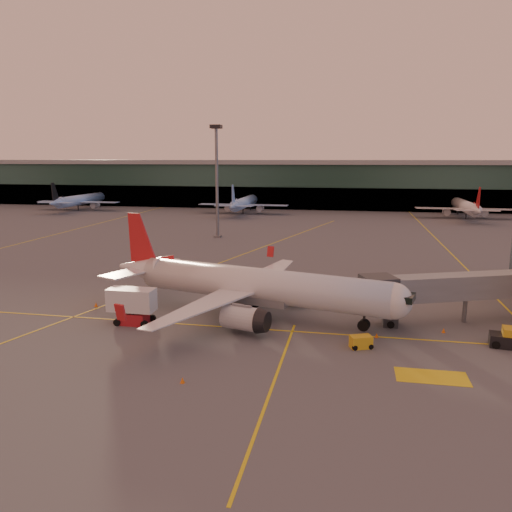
% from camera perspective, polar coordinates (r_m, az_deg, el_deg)
% --- Properties ---
extents(ground, '(600.00, 600.00, 0.00)m').
position_cam_1_polar(ground, '(50.35, -2.28, -10.11)').
color(ground, '#4C4F54').
rests_on(ground, ground).
extents(taxi_markings, '(100.12, 173.00, 0.01)m').
position_cam_1_polar(taxi_markings, '(93.75, -0.40, -0.09)').
color(taxi_markings, yellow).
rests_on(taxi_markings, ground).
extents(terminal, '(400.00, 20.00, 17.60)m').
position_cam_1_polar(terminal, '(188.00, 7.77, 8.13)').
color(terminal, '#19382D').
rests_on(terminal, ground).
extents(mast_west_near, '(2.40, 2.40, 25.60)m').
position_cam_1_polar(mast_west_near, '(115.90, -4.50, 9.42)').
color(mast_west_near, slate).
rests_on(mast_west_near, ground).
extents(distant_aircraft_row, '(290.00, 34.00, 13.00)m').
position_cam_1_polar(distant_aircraft_row, '(167.73, -0.01, 4.88)').
color(distant_aircraft_row, '#94BDF9').
rests_on(distant_aircraft_row, ground).
extents(main_airplane, '(37.06, 33.78, 11.35)m').
position_cam_1_polar(main_airplane, '(58.08, -0.72, -3.38)').
color(main_airplane, silver).
rests_on(main_airplane, ground).
extents(jet_bridge, '(24.49, 12.08, 5.69)m').
position_cam_1_polar(jet_bridge, '(61.47, 23.96, -3.33)').
color(jet_bridge, slate).
rests_on(jet_bridge, ground).
extents(catering_truck, '(5.22, 2.40, 4.03)m').
position_cam_1_polar(catering_truck, '(57.38, -13.95, -5.34)').
color(catering_truck, '#A5171F').
rests_on(catering_truck, ground).
extents(gpu_cart, '(2.41, 1.94, 1.22)m').
position_cam_1_polar(gpu_cart, '(50.41, 11.91, -9.60)').
color(gpu_cart, gold).
rests_on(gpu_cart, ground).
extents(pushback_tug, '(4.11, 2.65, 1.97)m').
position_cam_1_polar(pushback_tug, '(55.36, 27.10, -8.50)').
color(pushback_tug, black).
rests_on(pushback_tug, ground).
extents(cone_nose, '(0.39, 0.39, 0.50)m').
position_cam_1_polar(cone_nose, '(57.16, 20.65, -7.97)').
color(cone_nose, orange).
rests_on(cone_nose, ground).
extents(cone_tail, '(0.43, 0.43, 0.55)m').
position_cam_1_polar(cone_tail, '(65.67, -17.82, -5.30)').
color(cone_tail, orange).
rests_on(cone_tail, ground).
extents(cone_wing_right, '(0.39, 0.39, 0.49)m').
position_cam_1_polar(cone_wing_right, '(42.79, -8.40, -13.87)').
color(cone_wing_right, orange).
rests_on(cone_wing_right, ground).
extents(cone_wing_left, '(0.38, 0.38, 0.48)m').
position_cam_1_polar(cone_wing_left, '(75.32, 1.42, -2.71)').
color(cone_wing_left, orange).
rests_on(cone_wing_left, ground).
extents(cone_fwd, '(0.38, 0.38, 0.48)m').
position_cam_1_polar(cone_fwd, '(53.65, 13.63, -8.80)').
color(cone_fwd, orange).
rests_on(cone_fwd, ground).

